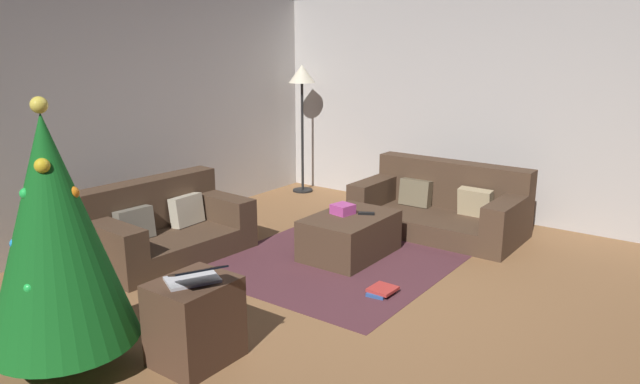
{
  "coord_description": "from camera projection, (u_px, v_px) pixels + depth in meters",
  "views": [
    {
      "loc": [
        -3.57,
        -2.22,
        2.06
      ],
      "look_at": [
        0.5,
        0.75,
        0.75
      ],
      "focal_mm": 32.82,
      "sensor_mm": 36.0,
      "label": 1
    }
  ],
  "objects": [
    {
      "name": "ground_plane",
      "position": [
        360.0,
        312.0,
        4.58
      ],
      "size": [
        6.4,
        6.4,
        0.0
      ],
      "primitive_type": "plane",
      "color": "brown"
    },
    {
      "name": "rear_partition",
      "position": [
        106.0,
        116.0,
        6.04
      ],
      "size": [
        6.4,
        0.12,
        2.6
      ],
      "primitive_type": "cube",
      "color": "#BCB7B2",
      "rests_on": "ground_plane"
    },
    {
      "name": "corner_partition",
      "position": [
        508.0,
        109.0,
        6.71
      ],
      "size": [
        0.12,
        6.4,
        2.6
      ],
      "primitive_type": "cube",
      "color": "#B5B0AB",
      "rests_on": "ground_plane"
    },
    {
      "name": "couch_left",
      "position": [
        164.0,
        228.0,
        5.74
      ],
      "size": [
        1.57,
        0.96,
        0.73
      ],
      "rotation": [
        0.0,
        0.0,
        3.08
      ],
      "color": "#473323",
      "rests_on": "ground_plane"
    },
    {
      "name": "couch_right",
      "position": [
        442.0,
        207.0,
        6.48
      ],
      "size": [
        0.96,
        1.79,
        0.75
      ],
      "rotation": [
        0.0,
        0.0,
        1.56
      ],
      "color": "#473323",
      "rests_on": "ground_plane"
    },
    {
      "name": "ottoman",
      "position": [
        350.0,
        235.0,
        5.74
      ],
      "size": [
        0.95,
        0.64,
        0.41
      ],
      "primitive_type": "cube",
      "color": "#473323",
      "rests_on": "ground_plane"
    },
    {
      "name": "gift_box",
      "position": [
        343.0,
        209.0,
        5.74
      ],
      "size": [
        0.22,
        0.22,
        0.1
      ],
      "primitive_type": "cube",
      "rotation": [
        0.0,
        0.0,
        -0.18
      ],
      "color": "#B23F8C",
      "rests_on": "ottoman"
    },
    {
      "name": "tv_remote",
      "position": [
        366.0,
        213.0,
        5.73
      ],
      "size": [
        0.12,
        0.16,
        0.02
      ],
      "primitive_type": "cube",
      "rotation": [
        0.0,
        0.0,
        0.5
      ],
      "color": "black",
      "rests_on": "ottoman"
    },
    {
      "name": "christmas_tree",
      "position": [
        54.0,
        232.0,
        3.55
      ],
      "size": [
        0.91,
        0.91,
        1.75
      ],
      "color": "brown",
      "rests_on": "ground_plane"
    },
    {
      "name": "side_table",
      "position": [
        195.0,
        321.0,
        3.81
      ],
      "size": [
        0.52,
        0.44,
        0.57
      ],
      "primitive_type": "cube",
      "color": "#4C3323",
      "rests_on": "ground_plane"
    },
    {
      "name": "laptop",
      "position": [
        194.0,
        276.0,
        3.68
      ],
      "size": [
        0.46,
        0.47,
        0.17
      ],
      "color": "silver",
      "rests_on": "side_table"
    },
    {
      "name": "book_stack",
      "position": [
        381.0,
        290.0,
        4.9
      ],
      "size": [
        0.27,
        0.22,
        0.06
      ],
      "color": "#2D5193",
      "rests_on": "ground_plane"
    },
    {
      "name": "corner_lamp",
      "position": [
        302.0,
        84.0,
        7.87
      ],
      "size": [
        0.36,
        0.36,
        1.75
      ],
      "color": "black",
      "rests_on": "ground_plane"
    },
    {
      "name": "area_rug",
      "position": [
        349.0,
        255.0,
        5.79
      ],
      "size": [
        2.6,
        2.0,
        0.01
      ],
      "primitive_type": "cube",
      "color": "#4E282F",
      "rests_on": "ground_plane"
    }
  ]
}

